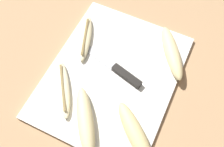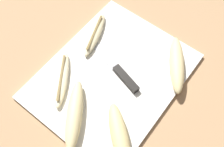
# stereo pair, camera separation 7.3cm
# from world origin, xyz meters

# --- Properties ---
(ground_plane) EXTENTS (4.00, 4.00, 0.00)m
(ground_plane) POSITION_xyz_m (0.00, 0.00, 0.00)
(ground_plane) COLOR tan
(cutting_board) EXTENTS (0.44, 0.34, 0.01)m
(cutting_board) POSITION_xyz_m (0.00, 0.00, 0.01)
(cutting_board) COLOR white
(cutting_board) RESTS_ON ground_plane
(knife) EXTENTS (0.08, 0.23, 0.02)m
(knife) POSITION_xyz_m (0.02, -0.02, 0.02)
(knife) COLOR black
(knife) RESTS_ON cutting_board
(banana_mellow_near) EXTENTS (0.17, 0.13, 0.04)m
(banana_mellow_near) POSITION_xyz_m (0.13, -0.13, 0.03)
(banana_mellow_near) COLOR beige
(banana_mellow_near) RESTS_ON cutting_board
(banana_spotted_left) EXTENTS (0.15, 0.16, 0.04)m
(banana_spotted_left) POSITION_xyz_m (-0.13, -0.12, 0.03)
(banana_spotted_left) COLOR #DBC684
(banana_spotted_left) RESTS_ON cutting_board
(banana_cream_curved) EXTENTS (0.16, 0.09, 0.02)m
(banana_cream_curved) POSITION_xyz_m (0.07, 0.12, 0.02)
(banana_cream_curved) COLOR beige
(banana_cream_curved) RESTS_ON cutting_board
(banana_ripe_center) EXTENTS (0.18, 0.14, 0.04)m
(banana_ripe_center) POSITION_xyz_m (-0.16, -0.00, 0.03)
(banana_ripe_center) COLOR beige
(banana_ripe_center) RESTS_ON cutting_board
(banana_bright_far) EXTENTS (0.16, 0.13, 0.02)m
(banana_bright_far) POSITION_xyz_m (-0.10, 0.10, 0.02)
(banana_bright_far) COLOR beige
(banana_bright_far) RESTS_ON cutting_board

